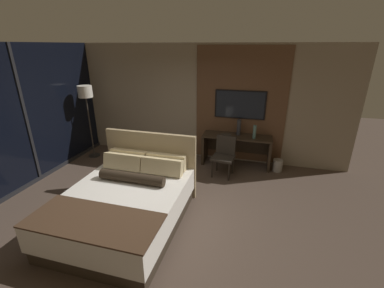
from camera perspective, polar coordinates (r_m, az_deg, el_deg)
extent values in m
plane|color=#4C3D33|center=(4.70, -6.93, -14.77)|extent=(16.00, 16.00, 0.00)
cube|color=gray|center=(6.43, 1.28, 9.06)|extent=(7.20, 0.06, 2.80)
cube|color=brown|center=(6.22, 10.63, 8.29)|extent=(2.11, 0.03, 2.70)
cube|color=black|center=(6.12, -33.13, 5.00)|extent=(0.02, 6.00, 2.80)
cube|color=black|center=(6.11, -33.00, 4.99)|extent=(0.04, 0.06, 2.80)
cube|color=black|center=(6.54, -30.65, -6.46)|extent=(0.05, 6.00, 0.08)
cube|color=#33281E|center=(4.45, -14.79, -16.04)|extent=(1.70, 2.09, 0.22)
cube|color=silver|center=(4.27, -15.18, -12.74)|extent=(1.75, 2.16, 0.39)
cube|color=#422D1E|center=(3.69, -21.07, -15.59)|extent=(1.77, 0.76, 0.02)
cube|color=#998460|center=(5.03, -9.10, -4.15)|extent=(1.78, 0.08, 1.24)
cube|color=#C6B284|center=(5.02, -13.75, -2.87)|extent=(0.73, 0.23, 0.31)
cube|color=#C6B284|center=(4.72, -5.72, -3.92)|extent=(0.73, 0.23, 0.31)
cube|color=#C6B284|center=(4.86, -14.92, -3.83)|extent=(0.73, 0.25, 0.32)
cube|color=#C6B284|center=(4.55, -6.66, -5.00)|extent=(0.73, 0.25, 0.32)
cylinder|color=#2D2319|center=(4.39, -13.24, -7.28)|extent=(1.14, 0.17, 0.17)
cube|color=#2D2319|center=(6.13, 9.96, 1.67)|extent=(1.61, 0.52, 0.03)
cube|color=#2D2319|center=(6.37, 2.82, -0.89)|extent=(0.06, 0.46, 0.72)
cube|color=#2D2319|center=(6.25, 16.81, -2.27)|extent=(0.06, 0.46, 0.72)
cube|color=#2D2319|center=(6.45, 10.02, -0.21)|extent=(1.49, 0.02, 0.36)
cube|color=black|center=(6.18, 10.63, 8.61)|extent=(1.18, 0.04, 0.66)
cube|color=black|center=(6.16, 10.61, 8.57)|extent=(1.11, 0.01, 0.61)
cube|color=#28231E|center=(5.68, 6.92, -3.05)|extent=(0.52, 0.50, 0.05)
cube|color=#28231E|center=(5.76, 7.55, -0.18)|extent=(0.44, 0.16, 0.42)
cylinder|color=black|center=(5.67, 4.49, -5.56)|extent=(0.04, 0.04, 0.41)
cylinder|color=black|center=(5.58, 8.17, -6.18)|extent=(0.04, 0.04, 0.41)
cylinder|color=black|center=(5.98, 5.57, -4.13)|extent=(0.04, 0.04, 0.41)
cylinder|color=black|center=(5.89, 9.06, -4.69)|extent=(0.04, 0.04, 0.41)
cylinder|color=#282623|center=(7.27, -20.84, -2.37)|extent=(0.28, 0.28, 0.03)
cylinder|color=#332D28|center=(7.02, -21.67, 3.52)|extent=(0.03, 0.03, 1.60)
cylinder|color=silver|center=(6.82, -22.69, 10.72)|extent=(0.34, 0.34, 0.28)
cylinder|color=#333338|center=(6.14, 10.35, 3.67)|extent=(0.09, 0.09, 0.37)
cylinder|color=#4C706B|center=(5.99, 13.72, 2.63)|extent=(0.07, 0.07, 0.31)
cube|color=#332D28|center=(6.10, 7.55, 2.04)|extent=(0.25, 0.19, 0.03)
cylinder|color=gray|center=(6.28, 18.48, -4.53)|extent=(0.22, 0.22, 0.28)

